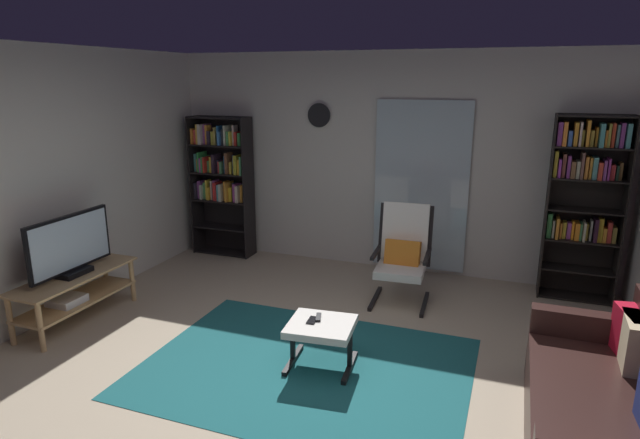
% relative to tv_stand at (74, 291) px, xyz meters
% --- Properties ---
extents(ground_plane, '(7.02, 7.02, 0.00)m').
position_rel_tv_stand_xyz_m(ground_plane, '(2.38, -0.29, -0.31)').
color(ground_plane, tan).
extents(wall_back, '(5.60, 0.06, 2.60)m').
position_rel_tv_stand_xyz_m(wall_back, '(2.38, 2.61, 0.99)').
color(wall_back, beige).
rests_on(wall_back, ground).
extents(wall_left, '(0.06, 6.00, 2.60)m').
position_rel_tv_stand_xyz_m(wall_left, '(-0.32, -0.29, 0.99)').
color(wall_left, beige).
rests_on(wall_left, ground).
extents(glass_door_panel, '(1.10, 0.01, 2.00)m').
position_rel_tv_stand_xyz_m(glass_door_panel, '(2.82, 2.54, 0.74)').
color(glass_door_panel, silver).
extents(area_rug, '(2.61, 1.96, 0.01)m').
position_rel_tv_stand_xyz_m(area_rug, '(2.39, -0.02, -0.31)').
color(area_rug, '#1C5E63').
rests_on(area_rug, ground).
extents(tv_stand, '(0.45, 1.27, 0.48)m').
position_rel_tv_stand_xyz_m(tv_stand, '(0.00, 0.00, 0.00)').
color(tv_stand, tan).
rests_on(tv_stand, ground).
extents(television, '(0.20, 0.97, 0.58)m').
position_rel_tv_stand_xyz_m(television, '(0.00, 0.02, 0.44)').
color(television, black).
rests_on(television, tv_stand).
extents(bookshelf_near_tv, '(0.80, 0.30, 1.82)m').
position_rel_tv_stand_xyz_m(bookshelf_near_tv, '(0.25, 2.37, 0.73)').
color(bookshelf_near_tv, black).
rests_on(bookshelf_near_tv, ground).
extents(bookshelf_near_sofa, '(0.73, 0.30, 1.94)m').
position_rel_tv_stand_xyz_m(bookshelf_near_sofa, '(4.54, 2.35, 0.82)').
color(bookshelf_near_sofa, black).
rests_on(bookshelf_near_sofa, ground).
extents(leather_sofa, '(0.86, 1.74, 0.85)m').
position_rel_tv_stand_xyz_m(leather_sofa, '(4.57, -0.30, -0.00)').
color(leather_sofa, '#311C19').
rests_on(leather_sofa, ground).
extents(lounge_armchair, '(0.60, 0.68, 1.02)m').
position_rel_tv_stand_xyz_m(lounge_armchair, '(2.83, 1.63, 0.22)').
color(lounge_armchair, black).
rests_on(lounge_armchair, ground).
extents(ottoman, '(0.56, 0.53, 0.38)m').
position_rel_tv_stand_xyz_m(ottoman, '(2.50, 0.05, 0.00)').
color(ottoman, white).
rests_on(ottoman, ground).
extents(tv_remote, '(0.08, 0.15, 0.02)m').
position_rel_tv_stand_xyz_m(tv_remote, '(2.45, 0.12, 0.08)').
color(tv_remote, black).
rests_on(tv_remote, ottoman).
extents(cell_phone, '(0.08, 0.15, 0.01)m').
position_rel_tv_stand_xyz_m(cell_phone, '(2.42, 0.06, 0.07)').
color(cell_phone, black).
rests_on(cell_phone, ottoman).
extents(wall_clock, '(0.29, 0.03, 0.29)m').
position_rel_tv_stand_xyz_m(wall_clock, '(1.55, 2.53, 1.54)').
color(wall_clock, silver).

